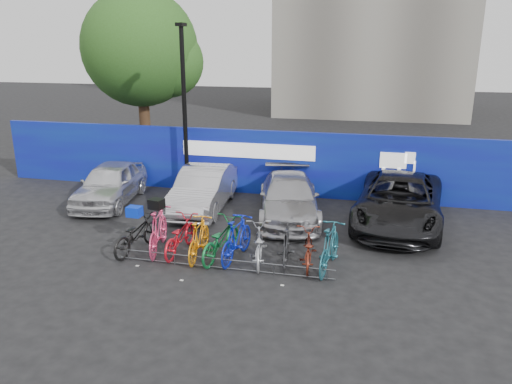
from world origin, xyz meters
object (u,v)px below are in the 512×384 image
(bike_7, at_px, (286,245))
(bike_6, at_px, (258,245))
(car_2, at_px, (289,197))
(bike_8, at_px, (308,249))
(car_3, at_px, (399,201))
(car_1, at_px, (203,189))
(bike_1, at_px, (158,230))
(bike_0, at_px, (136,234))
(lamppost, at_px, (184,106))
(bike_5, at_px, (237,239))
(bike_2, at_px, (180,236))
(bike_3, at_px, (199,238))
(tree, at_px, (145,51))
(bike_rack, at_px, (223,264))
(bike_9, at_px, (330,247))
(bike_4, at_px, (221,239))
(car_0, at_px, (110,183))

(bike_7, bearing_deg, bike_6, 0.33)
(car_2, bearing_deg, bike_8, -84.33)
(car_2, height_order, car_3, car_3)
(car_1, height_order, bike_1, car_1)
(bike_0, relative_size, bike_7, 1.11)
(lamppost, height_order, bike_6, lamppost)
(car_3, bearing_deg, car_2, -172.41)
(car_3, bearing_deg, car_1, -174.72)
(bike_5, relative_size, bike_8, 1.11)
(car_2, xyz_separation_m, bike_2, (-2.37, -3.50, -0.17))
(bike_3, bearing_deg, tree, -62.12)
(bike_rack, relative_size, bike_9, 2.82)
(car_3, distance_m, bike_3, 6.46)
(bike_9, bearing_deg, bike_2, 6.16)
(tree, relative_size, car_2, 1.70)
(car_1, xyz_separation_m, bike_4, (1.76, -3.74, -0.19))
(car_0, bearing_deg, bike_0, -61.01)
(bike_0, bearing_deg, bike_7, -167.97)
(car_1, xyz_separation_m, bike_5, (2.19, -3.73, -0.13))
(car_2, xyz_separation_m, bike_3, (-1.76, -3.69, -0.12))
(car_1, relative_size, car_3, 0.79)
(lamppost, relative_size, bike_3, 3.36)
(bike_2, xyz_separation_m, bike_4, (1.17, -0.08, 0.03))
(car_0, height_order, bike_9, car_0)
(lamppost, xyz_separation_m, bike_0, (0.58, -5.44, -2.76))
(car_1, height_order, bike_3, car_1)
(car_2, xyz_separation_m, bike_8, (1.08, -3.52, -0.21))
(bike_9, bearing_deg, bike_0, 8.57)
(bike_1, xyz_separation_m, bike_6, (2.80, -0.08, -0.13))
(bike_rack, xyz_separation_m, car_2, (0.94, 4.25, 0.50))
(lamppost, distance_m, car_0, 3.80)
(tree, distance_m, bike_9, 14.43)
(tree, height_order, bike_0, tree)
(bike_5, xyz_separation_m, bike_7, (1.30, 0.05, -0.06))
(bike_9, bearing_deg, car_3, -107.76)
(car_3, distance_m, bike_4, 5.95)
(bike_4, bearing_deg, car_2, -98.12)
(bike_0, xyz_separation_m, bike_3, (1.80, -0.01, 0.04))
(bike_3, relative_size, bike_9, 0.91)
(bike_rack, xyz_separation_m, bike_1, (-2.04, 0.72, 0.45))
(bike_4, relative_size, bike_8, 1.15)
(car_1, bearing_deg, bike_8, -45.94)
(tree, height_order, bike_3, tree)
(bike_3, bearing_deg, bike_1, -10.57)
(lamppost, xyz_separation_m, car_2, (4.14, -1.75, -2.60))
(bike_8, bearing_deg, bike_2, -6.96)
(tree, xyz_separation_m, car_3, (11.16, -6.29, -4.31))
(car_1, bearing_deg, car_3, -3.96)
(bike_2, bearing_deg, bike_rack, 155.43)
(bike_3, relative_size, bike_5, 0.94)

